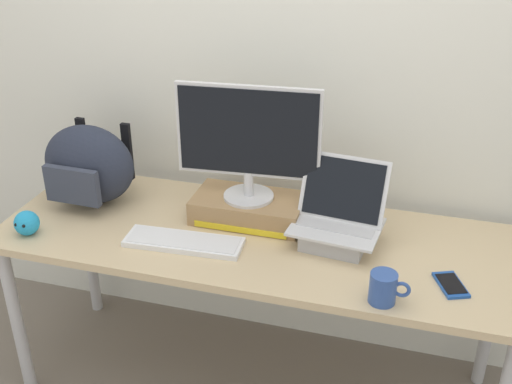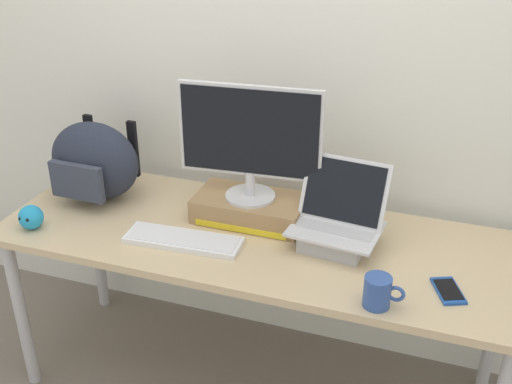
# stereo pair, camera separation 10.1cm
# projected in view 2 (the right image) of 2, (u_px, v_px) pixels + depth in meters

# --- Properties ---
(ground_plane) EXTENTS (20.00, 20.00, 0.00)m
(ground_plane) POSITION_uv_depth(u_px,v_px,m) (256.00, 384.00, 2.66)
(ground_plane) COLOR #70665B
(back_wall) EXTENTS (7.00, 0.10, 2.60)m
(back_wall) POSITION_uv_depth(u_px,v_px,m) (293.00, 55.00, 2.43)
(back_wall) COLOR silver
(back_wall) RESTS_ON ground
(desk) EXTENTS (1.92, 0.68, 0.74)m
(desk) POSITION_uv_depth(u_px,v_px,m) (256.00, 251.00, 2.35)
(desk) COLOR tan
(desk) RESTS_ON ground
(toner_box_yellow) EXTENTS (0.42, 0.24, 0.09)m
(toner_box_yellow) POSITION_uv_depth(u_px,v_px,m) (250.00, 208.00, 2.41)
(toner_box_yellow) COLOR #9E7A51
(toner_box_yellow) RESTS_ON desk
(desktop_monitor) EXTENTS (0.53, 0.19, 0.44)m
(desktop_monitor) POSITION_uv_depth(u_px,v_px,m) (250.00, 140.00, 2.28)
(desktop_monitor) COLOR silver
(desktop_monitor) RESTS_ON toner_box_yellow
(open_laptop) EXTENTS (0.33, 0.28, 0.30)m
(open_laptop) POSITION_uv_depth(u_px,v_px,m) (337.00, 230.00, 2.23)
(open_laptop) COLOR #ADADB2
(open_laptop) RESTS_ON desk
(external_keyboard) EXTENTS (0.43, 0.16, 0.02)m
(external_keyboard) POSITION_uv_depth(u_px,v_px,m) (183.00, 240.00, 2.27)
(external_keyboard) COLOR white
(external_keyboard) RESTS_ON desk
(messenger_backpack) EXTENTS (0.38, 0.29, 0.32)m
(messenger_backpack) POSITION_uv_depth(u_px,v_px,m) (95.00, 161.00, 2.52)
(messenger_backpack) COLOR #232838
(messenger_backpack) RESTS_ON desk
(coffee_mug) EXTENTS (0.13, 0.09, 0.10)m
(coffee_mug) POSITION_uv_depth(u_px,v_px,m) (378.00, 292.00, 1.92)
(coffee_mug) COLOR #2D4C93
(coffee_mug) RESTS_ON desk
(cell_phone) EXTENTS (0.12, 0.16, 0.01)m
(cell_phone) POSITION_uv_depth(u_px,v_px,m) (448.00, 291.00, 2.00)
(cell_phone) COLOR #19479E
(cell_phone) RESTS_ON desk
(plush_toy) EXTENTS (0.09, 0.09, 0.09)m
(plush_toy) POSITION_uv_depth(u_px,v_px,m) (31.00, 217.00, 2.34)
(plush_toy) COLOR #2393CC
(plush_toy) RESTS_ON desk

